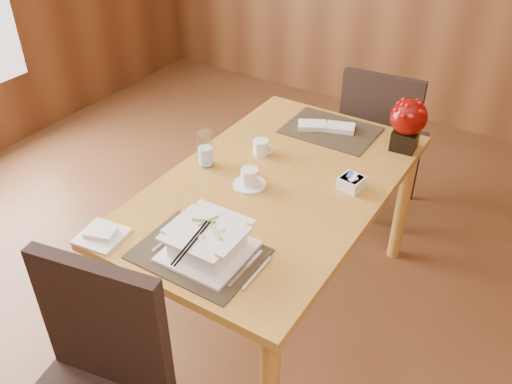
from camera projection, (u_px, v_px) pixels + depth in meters
The scene contains 12 objects.
dining_table at pixel (275, 200), 2.40m from camera, with size 0.90×1.50×0.75m.
placemat_near at pixel (199, 254), 1.96m from camera, with size 0.45×0.33×0.01m, color black.
placemat_far at pixel (331, 130), 2.73m from camera, with size 0.45×0.33×0.01m, color black.
soup_setting at pixel (208, 242), 1.93m from camera, with size 0.29×0.29×0.12m.
coffee_cup at pixel (250, 179), 2.31m from camera, with size 0.14×0.14×0.08m.
water_glass at pixel (205, 149), 2.42m from camera, with size 0.07×0.07×0.17m, color white.
creamer_jug at pixel (261, 147), 2.53m from camera, with size 0.10×0.10×0.07m, color silver, non-canonical shape.
sugar_caddy at pixel (351, 183), 2.29m from camera, with size 0.09×0.09×0.06m, color silver.
berry_decor at pixel (408, 122), 2.50m from camera, with size 0.17×0.17×0.25m.
napkins_far at pixel (328, 127), 2.72m from camera, with size 0.28×0.10×0.03m, color white, non-canonical shape.
bread_plate at pixel (102, 236), 2.04m from camera, with size 0.17×0.17×0.01m, color silver.
far_chair at pixel (381, 137), 3.09m from camera, with size 0.49×0.49×0.96m.
Camera 1 is at (0.96, -1.09, 2.07)m, focal length 38.00 mm.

